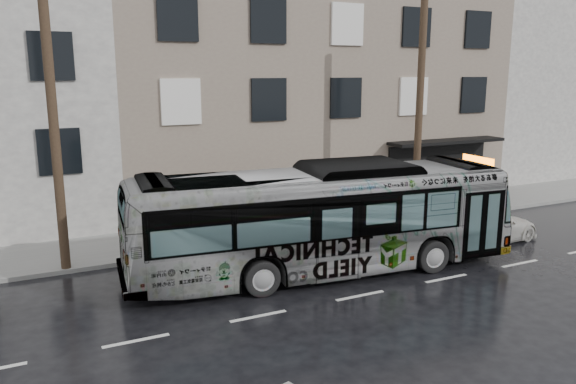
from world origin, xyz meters
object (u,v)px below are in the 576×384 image
(sign_post, at_px, (436,190))
(white_sedan, at_px, (488,226))
(utility_pole_front, at_px, (419,114))
(utility_pole_rear, at_px, (54,129))
(bus, at_px, (322,219))

(sign_post, relative_size, white_sedan, 0.55)
(utility_pole_front, relative_size, utility_pole_rear, 1.00)
(utility_pole_front, distance_m, utility_pole_rear, 14.00)
(utility_pole_rear, relative_size, bus, 0.71)
(utility_pole_rear, relative_size, sign_post, 3.75)
(utility_pole_front, bearing_deg, utility_pole_rear, 180.00)
(utility_pole_rear, xyz_separation_m, sign_post, (15.10, 0.00, -3.30))
(utility_pole_rear, bearing_deg, bus, -25.28)
(white_sedan, bearing_deg, sign_post, -12.23)
(sign_post, xyz_separation_m, bus, (-7.62, -3.53, 0.41))
(white_sedan, bearing_deg, utility_pole_rear, 70.79)
(utility_pole_rear, xyz_separation_m, white_sedan, (14.72, -3.47, -4.02))
(bus, relative_size, white_sedan, 2.89)
(utility_pole_rear, height_order, sign_post, utility_pole_rear)
(utility_pole_front, height_order, utility_pole_rear, same)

